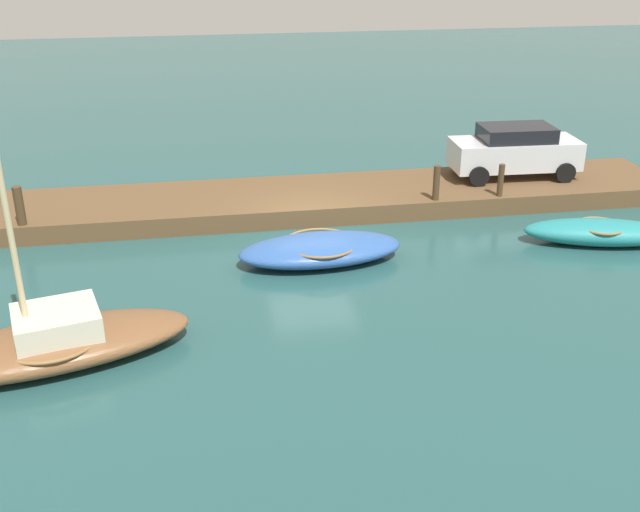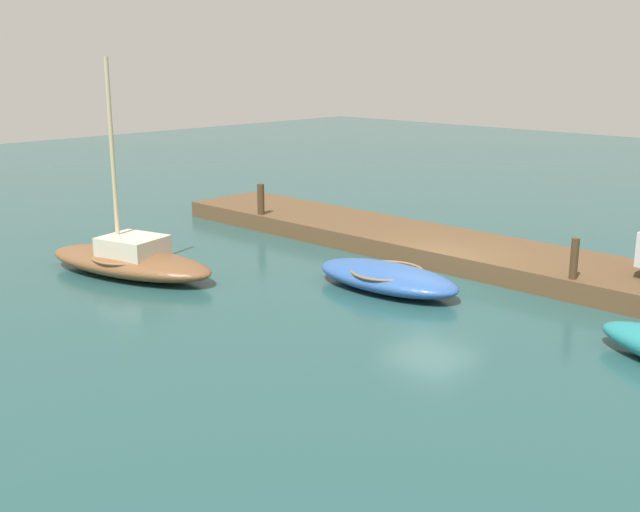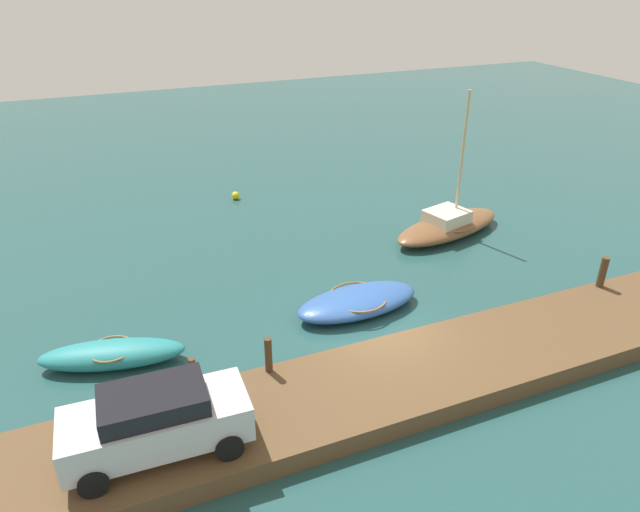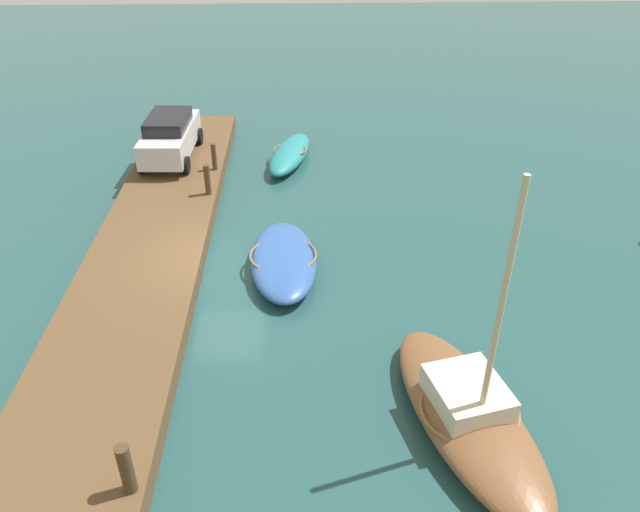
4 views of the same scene
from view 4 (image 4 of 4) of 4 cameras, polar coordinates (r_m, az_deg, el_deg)
The scene contains 9 objects.
ground_plane at distance 18.48m, azimuth -9.50°, elevation -1.26°, with size 84.00×84.00×0.00m, color #234C4C.
dock_platform at distance 18.72m, azimuth -15.84°, elevation -0.62°, with size 23.56×3.35×0.57m, color brown.
sailboat_brown at distance 13.59m, azimuth 13.54°, elevation -13.89°, with size 5.99×3.33×6.07m.
motorboat_blue at distance 18.05m, azimuth -3.40°, elevation -0.36°, with size 4.42×2.12×0.70m.
rowboat_teal at distance 25.02m, azimuth -2.81°, elevation 9.40°, with size 4.34×2.24×0.70m.
mooring_post_west at distance 23.24m, azimuth -9.77°, elevation 9.03°, with size 0.18×0.18×1.00m, color #47331E.
mooring_post_mid_west at distance 21.40m, azimuth -10.37°, elevation 6.95°, with size 0.20×0.20×1.06m, color #47331E.
mooring_post_mid_east at distance 11.96m, azimuth -17.46°, elevation -18.28°, with size 0.25×0.25×1.10m, color #47331E.
parked_car at distance 24.46m, azimuth -13.70°, elevation 10.73°, with size 4.16×1.96×1.68m.
Camera 4 is at (15.28, 2.52, 10.08)m, focal length 34.63 mm.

